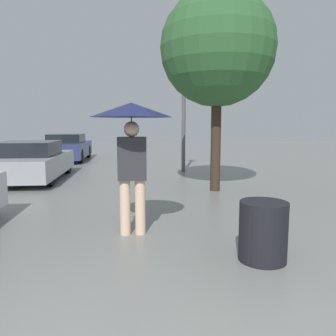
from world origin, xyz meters
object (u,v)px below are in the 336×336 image
(pedestrian, at_px, (132,128))
(parked_car_farthest, at_px, (68,148))
(tree, at_px, (217,49))
(trash_bin, at_px, (263,231))
(parked_car_middle, at_px, (31,162))
(street_lamp, at_px, (184,94))

(pedestrian, height_order, parked_car_farthest, pedestrian)
(tree, bearing_deg, trash_bin, -96.45)
(trash_bin, bearing_deg, tree, 83.55)
(parked_car_middle, distance_m, trash_bin, 7.98)
(pedestrian, relative_size, parked_car_farthest, 0.49)
(parked_car_farthest, distance_m, tree, 9.70)
(street_lamp, relative_size, trash_bin, 5.48)
(tree, relative_size, street_lamp, 1.21)
(pedestrian, xyz_separation_m, parked_car_farthest, (-3.04, 10.87, -1.01))
(tree, bearing_deg, street_lamp, 94.68)
(parked_car_farthest, bearing_deg, parked_car_middle, -90.22)
(parked_car_farthest, relative_size, street_lamp, 1.01)
(parked_car_farthest, height_order, tree, tree)
(parked_car_middle, relative_size, street_lamp, 0.97)
(trash_bin, bearing_deg, street_lamp, 88.50)
(parked_car_middle, xyz_separation_m, street_lamp, (4.85, 1.24, 2.17))
(tree, distance_m, street_lamp, 3.54)
(parked_car_farthest, height_order, trash_bin, parked_car_farthest)
(pedestrian, xyz_separation_m, parked_car_middle, (-3.06, 5.35, -1.05))
(pedestrian, xyz_separation_m, street_lamp, (1.78, 6.59, 1.11))
(parked_car_middle, bearing_deg, parked_car_farthest, 89.78)
(pedestrian, distance_m, street_lamp, 6.92)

